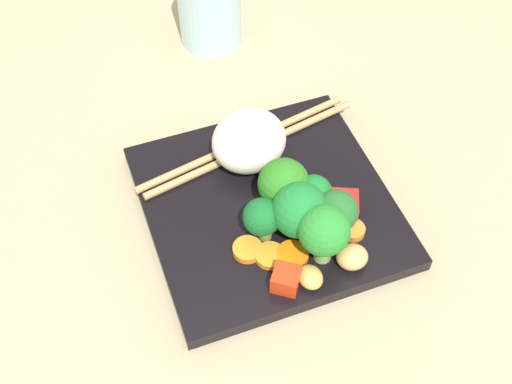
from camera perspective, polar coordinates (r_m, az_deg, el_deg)
ground_plane at (r=66.92cm, az=0.98°, el=-2.09°), size 110.00×110.00×2.00cm
square_plate at (r=65.51cm, az=1.00°, el=-1.18°), size 24.12×24.12×1.50cm
rice_mound at (r=66.38cm, az=-0.37°, el=4.51°), size 10.09×10.32×5.58cm
broccoli_floret_0 at (r=59.94cm, az=3.78°, el=-1.61°), size 5.26×5.26×6.31cm
broccoli_floret_1 at (r=58.26cm, az=5.88°, el=-3.40°), size 4.69×4.69×6.54cm
broccoli_floret_2 at (r=62.03cm, az=2.40°, el=0.67°), size 4.93×4.93×5.86cm
broccoli_floret_3 at (r=62.18cm, az=4.94°, el=-0.20°), size 3.67×3.67×4.75cm
broccoli_floret_4 at (r=60.90cm, az=6.86°, el=-1.71°), size 4.17×4.17×5.07cm
broccoli_floret_5 at (r=60.28cm, az=0.53°, el=-2.23°), size 3.59×3.59×4.66cm
carrot_slice_0 at (r=61.18cm, az=-0.72°, el=-4.97°), size 3.27×3.27×0.72cm
carrot_slice_1 at (r=63.87cm, az=0.78°, el=-1.52°), size 3.40×3.40×0.66cm
carrot_slice_2 at (r=61.08cm, az=3.54°, el=-5.33°), size 3.52×3.52×0.65cm
carrot_slice_3 at (r=60.88cm, az=1.23°, el=-5.50°), size 3.95×3.95×0.62cm
carrot_slice_4 at (r=63.03cm, az=8.34°, el=-3.28°), size 2.54×2.54×0.76cm
pepper_chunk_0 at (r=58.81cm, az=2.60°, el=-7.50°), size 3.27×3.27×2.01cm
pepper_chunk_1 at (r=63.73cm, az=7.53°, el=-1.24°), size 3.73×3.64×2.11cm
chicken_piece_0 at (r=60.52cm, az=8.28°, el=-5.56°), size 2.87×3.14×2.12cm
chicken_piece_2 at (r=59.29cm, az=4.70°, el=-7.31°), size 2.80×2.48×1.60cm
chopstick_pair at (r=69.18cm, az=-0.59°, el=4.08°), size 7.33×24.51×0.78cm
drinking_glass at (r=82.09cm, az=-4.03°, el=15.87°), size 7.55×7.55×10.22cm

